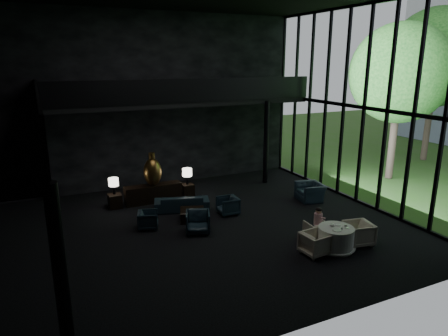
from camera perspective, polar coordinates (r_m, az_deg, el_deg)
name	(u,v)px	position (r m, az deg, el deg)	size (l,w,h in m)	color
floor	(207,229)	(14.49, -2.49, -8.68)	(14.00, 12.00, 0.02)	black
wall_back	(156,101)	(19.03, -9.70, 9.36)	(14.00, 0.04, 8.00)	black
wall_front	(319,155)	(8.25, 13.45, 1.77)	(14.00, 0.04, 8.00)	black
curtain_wall	(364,108)	(17.25, 19.40, 8.14)	(0.20, 12.00, 8.00)	black
mezzanine_left	(1,131)	(12.44, -29.26, 4.66)	(2.00, 12.00, 0.25)	black
mezzanine_back	(183,102)	(18.38, -5.81, 9.29)	(12.00, 2.00, 0.25)	black
railing_left	(39,107)	(12.32, -24.97, 7.93)	(0.06, 12.00, 1.00)	black
railing_back	(191,91)	(17.39, -4.74, 10.97)	(12.00, 0.06, 1.00)	black
column_sw	(63,295)	(7.61, -22.05, -16.48)	(0.24, 0.24, 4.00)	black
column_nw	(44,155)	(18.37, -24.34, 1.68)	(0.24, 0.24, 4.00)	black
column_ne	(266,143)	(19.39, 6.02, 3.61)	(0.24, 0.24, 4.00)	black
tree_near	(400,73)	(21.48, 23.87, 12.25)	(4.80, 4.80, 7.65)	#382D23
tree_far	(437,58)	(26.60, 28.11, 13.72)	(5.60, 5.60, 8.80)	#382D23
console	(153,193)	(17.24, -10.07, -3.59)	(2.41, 0.55, 0.77)	black
bronze_urn	(153,172)	(16.90, -10.17, -0.50)	(0.75, 0.75, 1.39)	#9E6A22
side_table_left	(115,201)	(16.96, -15.29, -4.57)	(0.52, 0.52, 0.57)	black
table_lamp_left	(114,183)	(16.79, -15.51, -2.04)	(0.40, 0.40, 0.67)	black
side_table_right	(188,190)	(17.84, -5.20, -3.15)	(0.49, 0.49, 0.54)	black
table_lamp_right	(187,173)	(17.63, -5.29, -0.72)	(0.43, 0.43, 0.71)	black
sofa	(182,200)	(16.14, -6.06, -4.52)	(2.27, 0.66, 0.89)	black
lounge_armchair_west	(148,220)	(14.66, -10.80, -7.29)	(0.63, 0.59, 0.65)	black
lounge_armchair_east	(228,205)	(15.66, 0.56, -5.30)	(0.74, 0.69, 0.76)	#112131
lounge_armchair_south	(198,220)	(14.04, -3.76, -7.43)	(0.90, 0.85, 0.93)	#17334B
window_armchair	(310,188)	(17.54, 12.24, -2.85)	(1.22, 0.79, 1.07)	#142439
coffee_table	(192,215)	(15.23, -4.54, -6.68)	(0.90, 0.90, 0.40)	black
dining_table	(336,240)	(13.37, 15.64, -9.84)	(1.27, 1.27, 0.75)	white
dining_chair_north	(316,231)	(13.93, 13.06, -8.69)	(0.61, 0.57, 0.62)	beige
dining_chair_east	(359,231)	(13.88, 18.67, -8.58)	(0.88, 0.82, 0.91)	beige
dining_chair_west	(315,242)	(12.87, 12.88, -10.29)	(0.78, 0.73, 0.81)	#C1B49C
child	(318,216)	(13.94, 13.32, -6.73)	(0.29, 0.29, 0.62)	#ED95CC
plate_a	(337,230)	(12.99, 15.82, -8.54)	(0.27, 0.27, 0.02)	white
plate_b	(338,224)	(13.42, 15.92, -7.77)	(0.21, 0.21, 0.01)	white
saucer	(346,228)	(13.26, 17.09, -8.16)	(0.15, 0.15, 0.01)	white
coffee_cup	(346,225)	(13.34, 16.99, -7.82)	(0.09, 0.09, 0.06)	white
cereal_bowl	(332,225)	(13.26, 15.18, -7.86)	(0.16, 0.16, 0.08)	white
cream_pot	(342,228)	(13.10, 16.47, -8.26)	(0.06, 0.06, 0.07)	#99999E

